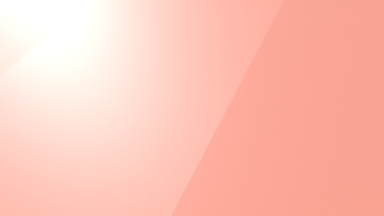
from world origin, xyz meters
The scene contains 10 objects.
umbrella_third centered at (-0.31, 6.78, 2.16)m, with size 2.55×2.55×2.45m.
lounger_third_shoreside centered at (0.16, 7.71, 0.31)m, with size 1.45×0.98×0.60m.
lounger_fourth_shoreside centered at (0.56, 10.80, 0.25)m, with size 1.46×0.83×0.47m.
lounger_fifth_shoreside centered at (0.58, 14.69, 0.29)m, with size 1.56×0.85×0.57m.
lounger_fifth_inland centered at (0.53, 12.27, 0.25)m, with size 1.40×0.73×0.49m.
lounger_sixth_shoreside centered at (0.41, 17.94, 0.31)m, with size 1.42×0.87×0.53m.
lounger_farthest_shoreside centered at (0.76, 21.34, 0.26)m, with size 1.27×0.61×0.49m.
lounger_farthest_inland centered at (0.87, 19.08, 0.30)m, with size 1.41×0.85×0.64m.
person_walking_near centered at (3.12, 15.50, 1.03)m, with size 0.26×0.39×1.69m.
beach_ball centered at (2.86, 18.85, 0.16)m, with size 0.32×0.32×0.32m, color yellow.
Camera 1 is at (-1.03, 2.46, 2.54)m, focal length 42.96 mm.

